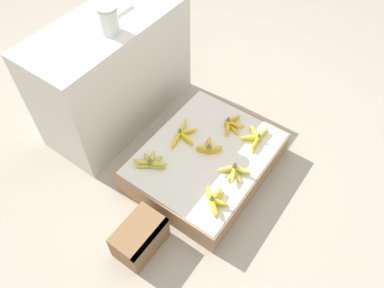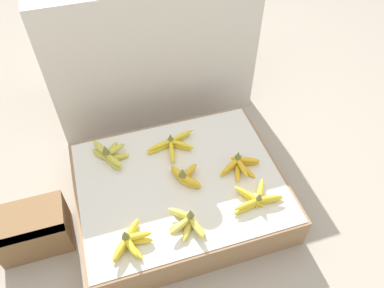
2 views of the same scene
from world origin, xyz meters
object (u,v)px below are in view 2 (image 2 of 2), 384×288
(banana_bunch_front_midright, at_px, (256,199))
(banana_bunch_middle_midright, at_px, (239,165))
(banana_bunch_middle_midleft, at_px, (185,176))
(banana_bunch_front_left, at_px, (130,241))
(banana_bunch_back_left, at_px, (110,154))
(banana_bunch_front_midleft, at_px, (187,223))
(wooden_crate, at_px, (33,230))
(banana_bunch_back_midleft, at_px, (173,145))

(banana_bunch_front_midright, xyz_separation_m, banana_bunch_middle_midright, (0.00, 0.21, 0.00))
(banana_bunch_middle_midright, bearing_deg, banana_bunch_middle_midleft, 178.38)
(banana_bunch_front_left, distance_m, banana_bunch_back_left, 0.50)
(banana_bunch_front_left, distance_m, banana_bunch_front_midright, 0.59)
(banana_bunch_front_left, bearing_deg, banana_bunch_front_midleft, 2.80)
(banana_bunch_front_midright, xyz_separation_m, banana_bunch_middle_midleft, (-0.28, 0.21, 0.01))
(wooden_crate, distance_m, banana_bunch_front_midleft, 0.72)
(banana_bunch_front_midright, xyz_separation_m, banana_bunch_back_left, (-0.60, 0.46, 0.01))
(wooden_crate, xyz_separation_m, banana_bunch_back_left, (0.41, 0.24, 0.12))
(banana_bunch_back_left, bearing_deg, banana_bunch_middle_midright, -22.95)
(banana_bunch_front_midright, height_order, banana_bunch_back_left, banana_bunch_back_left)
(banana_bunch_front_midright, distance_m, banana_bunch_back_left, 0.75)
(banana_bunch_front_left, distance_m, banana_bunch_middle_midleft, 0.41)
(wooden_crate, xyz_separation_m, banana_bunch_front_left, (0.42, -0.25, 0.12))
(banana_bunch_middle_midleft, bearing_deg, banana_bunch_front_midleft, -104.78)
(banana_bunch_front_left, relative_size, banana_bunch_middle_midleft, 1.12)
(banana_bunch_middle_midleft, xyz_separation_m, banana_bunch_middle_midright, (0.28, -0.01, -0.01))
(wooden_crate, bearing_deg, banana_bunch_middle_midleft, -0.07)
(banana_bunch_front_midleft, relative_size, banana_bunch_front_midright, 0.76)
(wooden_crate, distance_m, banana_bunch_back_midleft, 0.77)
(wooden_crate, height_order, banana_bunch_back_midleft, banana_bunch_back_midleft)
(banana_bunch_front_left, xyz_separation_m, banana_bunch_middle_midright, (0.59, 0.25, -0.00))
(wooden_crate, height_order, banana_bunch_middle_midright, banana_bunch_middle_midright)
(banana_bunch_back_midleft, bearing_deg, banana_bunch_back_left, 175.65)
(banana_bunch_front_midleft, bearing_deg, banana_bunch_middle_midleft, 75.22)
(banana_bunch_front_midleft, bearing_deg, banana_bunch_back_midleft, 82.40)
(banana_bunch_back_left, height_order, banana_bunch_back_midleft, banana_bunch_back_left)
(banana_bunch_front_left, relative_size, banana_bunch_back_left, 0.86)
(wooden_crate, distance_m, banana_bunch_back_left, 0.50)
(banana_bunch_front_midright, bearing_deg, wooden_crate, 168.06)
(wooden_crate, xyz_separation_m, banana_bunch_front_midright, (1.01, -0.21, 0.11))
(banana_bunch_back_left, bearing_deg, banana_bunch_back_midleft, -4.35)
(banana_bunch_middle_midright, bearing_deg, banana_bunch_front_midleft, -145.61)
(banana_bunch_middle_midleft, bearing_deg, banana_bunch_back_midleft, 90.48)
(wooden_crate, relative_size, banana_bunch_front_left, 1.66)
(banana_bunch_front_left, height_order, banana_bunch_middle_midleft, banana_bunch_middle_midleft)
(banana_bunch_middle_midleft, height_order, banana_bunch_middle_midright, banana_bunch_middle_midleft)
(banana_bunch_front_midleft, height_order, banana_bunch_front_midright, banana_bunch_front_midleft)
(wooden_crate, bearing_deg, banana_bunch_front_left, -31.18)
(banana_bunch_middle_midright, height_order, banana_bunch_back_left, banana_bunch_back_left)
(banana_bunch_back_left, bearing_deg, banana_bunch_front_midright, -37.49)
(banana_bunch_front_left, height_order, banana_bunch_front_midright, banana_bunch_front_left)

